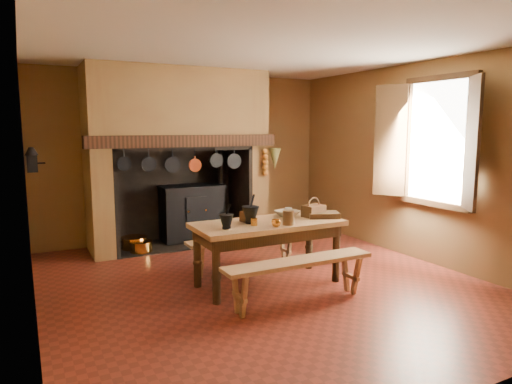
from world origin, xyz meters
The scene contains 28 objects.
floor centered at (0.00, 0.00, 0.00)m, with size 5.50×5.50×0.00m, color maroon.
ceiling centered at (0.00, 0.00, 2.80)m, with size 5.50×5.50×0.00m, color silver.
back_wall centered at (0.00, 2.75, 1.40)m, with size 5.00×0.02×2.80m, color brown.
wall_left centered at (-2.50, 0.00, 1.40)m, with size 0.02×5.50×2.80m, color brown.
wall_right centered at (2.50, 0.00, 1.40)m, with size 0.02×5.50×2.80m, color brown.
wall_front centered at (0.00, -2.75, 1.40)m, with size 5.00×0.02×2.80m, color brown.
chimney_breast centered at (-0.30, 2.31, 1.81)m, with size 2.95×0.96×2.80m.
iron_range centered at (-0.04, 2.45, 0.48)m, with size 1.12×0.55×1.60m.
hearth_pans centered at (-1.05, 2.22, 0.09)m, with size 0.51×0.62×0.20m.
hanging_pans centered at (-0.34, 1.81, 1.36)m, with size 1.92×0.29×0.27m.
onion_string centered at (1.00, 1.79, 1.33)m, with size 0.12×0.10×0.46m, color #B06920, non-canonical shape.
herb_bunch centered at (1.18, 1.79, 1.38)m, with size 0.20×0.20×0.35m, color olive.
window centered at (2.35, -0.40, 1.70)m, with size 0.39×1.75×1.76m.
wall_coffee_mill centered at (-2.42, 1.55, 1.52)m, with size 0.23×0.16×0.31m.
work_table centered at (0.04, -0.06, 0.65)m, with size 1.79×0.79×0.77m.
bench_front centered at (0.04, -0.75, 0.37)m, with size 1.74×0.30×0.49m.
bench_back centered at (0.04, 0.60, 0.33)m, with size 1.59×0.28×0.45m.
mortar_large centered at (-0.19, -0.05, 0.89)m, with size 0.20×0.20×0.34m.
mortar_small centered at (-0.56, -0.19, 0.87)m, with size 0.17×0.17×0.28m.
coffee_grinder centered at (-0.18, 0.06, 0.85)m, with size 0.18×0.14×0.19m.
brass_mug_a centered at (-0.20, -0.17, 0.82)m, with size 0.08×0.08×0.09m, color orange.
brass_mug_b centered at (0.47, 0.21, 0.82)m, with size 0.08×0.08×0.08m, color orange.
mixing_bowl centered at (0.42, 0.13, 0.81)m, with size 0.30×0.30×0.07m, color tan.
stoneware_crock centered at (0.17, -0.32, 0.86)m, with size 0.14×0.14×0.17m, color #4F351D.
glass_jar centered at (0.30, -0.10, 0.85)m, with size 0.09×0.09×0.15m, color beige.
wicker_basket centered at (0.70, -0.05, 0.86)m, with size 0.29×0.24×0.25m.
wooden_tray centered at (0.79, -0.14, 0.81)m, with size 0.38×0.27×0.07m, color #341F10.
brass_cup centered at (-0.01, -0.35, 0.82)m, with size 0.11×0.11×0.09m, color orange.
Camera 1 is at (-2.53, -4.74, 1.89)m, focal length 32.00 mm.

